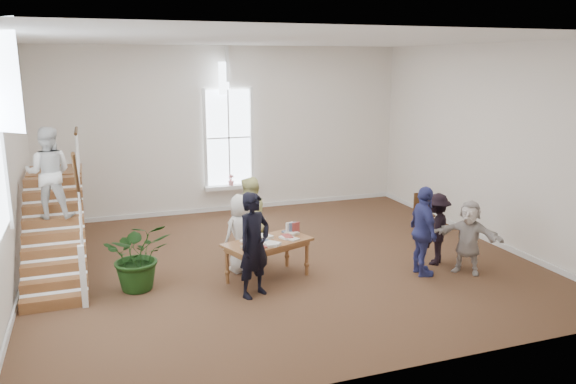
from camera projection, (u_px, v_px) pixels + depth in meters
name	position (u px, v px, depth m)	size (l,w,h in m)	color
ground	(281.00, 262.00, 11.71)	(10.00, 10.00, 0.00)	#4D2C1E
room_shell	(231.00, 197.00, 15.65)	(10.49, 10.00, 10.00)	silver
staircase	(52.00, 195.00, 10.62)	(1.10, 4.10, 2.92)	brown
library_table	(268.00, 245.00, 10.65)	(1.82, 1.32, 0.83)	brown
police_officer	(254.00, 245.00, 9.85)	(0.69, 0.45, 1.89)	black
elderly_woman	(242.00, 233.00, 11.07)	(0.77, 0.50, 1.57)	silver
person_yellow	(249.00, 220.00, 11.60)	(0.87, 0.68, 1.79)	#DEDB8A
woman_cluster_a	(423.00, 231.00, 10.84)	(1.04, 0.43, 1.77)	navy
woman_cluster_b	(436.00, 229.00, 11.48)	(0.96, 0.55, 1.49)	black
woman_cluster_c	(468.00, 237.00, 10.98)	(1.36, 0.43, 1.47)	beige
floor_plant	(139.00, 255.00, 10.20)	(1.17, 1.02, 1.30)	#173812
side_chair	(423.00, 210.00, 13.78)	(0.46, 0.46, 0.94)	#3B2510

